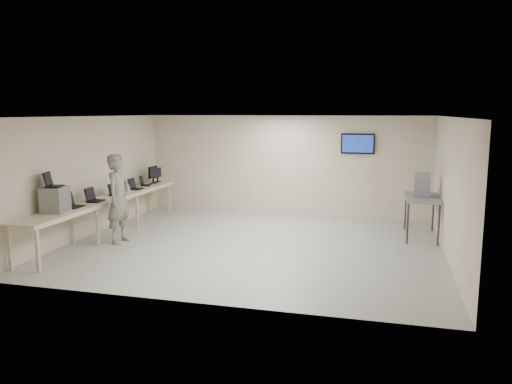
% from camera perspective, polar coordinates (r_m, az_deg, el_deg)
% --- Properties ---
extents(room, '(8.01, 7.01, 2.81)m').
position_cam_1_polar(room, '(10.82, -0.02, 1.24)').
color(room, '#A3A290').
rests_on(room, ground).
extents(workbench, '(0.76, 6.00, 0.90)m').
position_cam_1_polar(workbench, '(12.28, -16.67, -0.96)').
color(workbench, tan).
rests_on(workbench, ground).
extents(equipment_box, '(0.50, 0.55, 0.52)m').
position_cam_1_polar(equipment_box, '(10.79, -21.98, -0.82)').
color(equipment_box, slate).
rests_on(equipment_box, workbench).
extents(laptop_on_box, '(0.41, 0.44, 0.30)m').
position_cam_1_polar(laptop_on_box, '(10.77, -22.33, 0.95)').
color(laptop_on_box, black).
rests_on(laptop_on_box, equipment_box).
extents(laptop_0, '(0.34, 0.41, 0.31)m').
position_cam_1_polar(laptop_0, '(11.27, -20.33, -1.24)').
color(laptop_0, black).
rests_on(laptop_0, workbench).
extents(laptop_1, '(0.33, 0.40, 0.31)m').
position_cam_1_polar(laptop_1, '(11.83, -18.10, -0.65)').
color(laptop_1, black).
rests_on(laptop_1, workbench).
extents(laptop_2, '(0.31, 0.37, 0.28)m').
position_cam_1_polar(laptop_2, '(12.60, -15.83, -0.00)').
color(laptop_2, black).
rests_on(laptop_2, workbench).
extents(laptop_3, '(0.30, 0.37, 0.28)m').
position_cam_1_polar(laptop_3, '(13.41, -13.73, 0.62)').
color(laptop_3, black).
rests_on(laptop_3, workbench).
extents(laptop_4, '(0.35, 0.39, 0.27)m').
position_cam_1_polar(laptop_4, '(14.00, -12.66, 1.00)').
color(laptop_4, black).
rests_on(laptop_4, workbench).
extents(monitor_near, '(0.22, 0.49, 0.48)m').
position_cam_1_polar(monitor_near, '(14.38, -11.69, 2.13)').
color(monitor_near, black).
rests_on(monitor_near, workbench).
extents(monitor_far, '(0.18, 0.41, 0.40)m').
position_cam_1_polar(monitor_far, '(14.63, -11.20, 2.08)').
color(monitor_far, black).
rests_on(monitor_far, workbench).
extents(soldier, '(0.49, 0.73, 1.99)m').
position_cam_1_polar(soldier, '(11.48, -15.37, -0.74)').
color(soldier, '#5D6751').
rests_on(soldier, ground).
extents(side_table, '(0.75, 1.61, 0.96)m').
position_cam_1_polar(side_table, '(12.17, 18.45, -0.82)').
color(side_table, gray).
rests_on(side_table, ground).
extents(storage_bins, '(0.35, 0.38, 0.55)m').
position_cam_1_polar(storage_bins, '(12.12, 18.44, 0.79)').
color(storage_bins, '#93979F').
rests_on(storage_bins, side_table).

